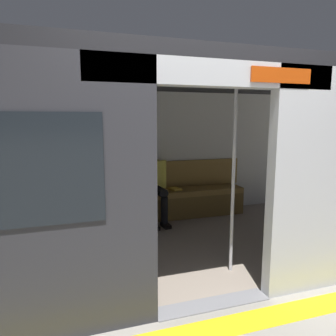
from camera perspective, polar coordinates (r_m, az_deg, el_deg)
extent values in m
plane|color=gray|center=(2.99, 8.17, -23.57)|extent=(60.00, 60.00, 0.00)
cube|color=yellow|center=(2.77, 11.21, -26.53)|extent=(8.00, 0.24, 0.01)
cube|color=silver|center=(3.17, 25.88, -2.46)|extent=(1.04, 0.12, 2.05)
cube|color=black|center=(3.13, 26.31, 1.94)|extent=(0.57, 0.02, 0.55)
cube|color=black|center=(2.22, -25.95, -0.54)|extent=(1.10, 0.02, 0.76)
cube|color=silver|center=(2.55, 9.18, 16.69)|extent=(2.08, 0.16, 0.20)
cube|color=#BF3F0C|center=(2.75, 20.14, 15.70)|extent=(0.56, 0.02, 0.12)
cube|color=black|center=(3.83, -0.46, 16.56)|extent=(6.40, 2.89, 0.12)
cube|color=gray|center=(4.12, -0.43, -13.92)|extent=(6.08, 2.73, 0.01)
cube|color=silver|center=(5.15, -5.01, 2.46)|extent=(6.08, 0.10, 2.05)
cube|color=olive|center=(5.14, -4.81, -1.42)|extent=(3.52, 0.06, 0.45)
cube|color=white|center=(3.82, -0.46, 15.23)|extent=(4.48, 0.16, 0.03)
cube|color=gray|center=(2.99, 8.17, -23.47)|extent=(1.04, 0.19, 0.01)
cube|color=olive|center=(4.99, -4.19, -4.90)|extent=(3.33, 0.44, 0.09)
cube|color=brown|center=(4.86, -3.60, -8.06)|extent=(3.33, 0.04, 0.37)
cube|color=#D8CC4C|center=(4.92, -3.45, -1.57)|extent=(0.40, 0.26, 0.50)
sphere|color=beige|center=(4.87, -3.49, 2.42)|extent=(0.21, 0.21, 0.21)
sphere|color=black|center=(4.88, -3.53, 2.86)|extent=(0.19, 0.19, 0.19)
cylinder|color=#D8CC4C|center=(4.98, -0.79, -1.09)|extent=(0.08, 0.08, 0.44)
cylinder|color=#D8CC4C|center=(4.82, -5.96, -1.47)|extent=(0.08, 0.08, 0.44)
cylinder|color=black|center=(4.81, -1.60, -4.23)|extent=(0.18, 0.41, 0.14)
cylinder|color=black|center=(4.75, -3.61, -4.42)|extent=(0.18, 0.41, 0.14)
cylinder|color=black|center=(4.70, -0.66, -7.82)|extent=(0.10, 0.10, 0.42)
cylinder|color=black|center=(4.64, -2.73, -8.07)|extent=(0.10, 0.10, 0.42)
cube|color=black|center=(4.73, -0.42, -10.52)|extent=(0.12, 0.23, 0.06)
cube|color=black|center=(4.66, -2.49, -10.81)|extent=(0.12, 0.23, 0.06)
cube|color=maroon|center=(4.91, -8.47, -3.63)|extent=(0.26, 0.14, 0.17)
cube|color=maroon|center=(4.84, -8.32, -3.92)|extent=(0.02, 0.01, 0.14)
cube|color=gold|center=(5.11, 1.27, -3.87)|extent=(0.20, 0.25, 0.03)
cylinder|color=silver|center=(2.89, -3.90, -2.83)|extent=(0.04, 0.04, 2.03)
cylinder|color=silver|center=(3.25, 11.92, -1.69)|extent=(0.04, 0.04, 2.03)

